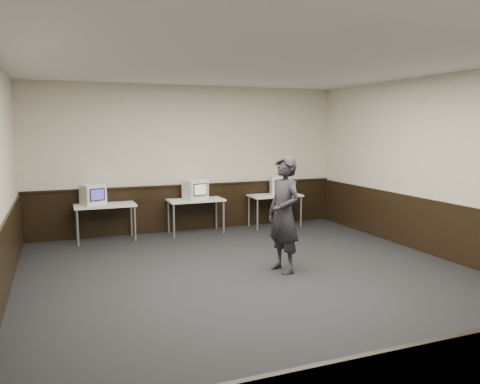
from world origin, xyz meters
name	(u,v)px	position (x,y,z in m)	size (l,w,h in m)	color
floor	(264,284)	(0.00, 0.00, 0.00)	(8.00, 8.00, 0.00)	black
ceiling	(266,61)	(0.00, 0.00, 3.20)	(8.00, 8.00, 0.00)	white
back_wall	(190,159)	(0.00, 4.00, 1.60)	(7.00, 7.00, 0.00)	beige
right_wall	(452,168)	(3.50, 0.00, 1.60)	(8.00, 8.00, 0.00)	beige
wainscot_back	(191,208)	(0.00, 3.98, 0.50)	(6.98, 0.04, 1.00)	black
wainscot_right	(448,232)	(3.48, 0.00, 0.50)	(0.04, 7.98, 1.00)	black
wainscot_rail	(191,185)	(0.00, 3.96, 1.02)	(6.98, 0.06, 0.04)	black
desk_left	(105,208)	(-1.90, 3.60, 0.68)	(1.20, 0.60, 0.75)	silver
desk_center	(196,202)	(0.00, 3.60, 0.68)	(1.20, 0.60, 0.75)	silver
desk_right	(275,198)	(1.90, 3.60, 0.68)	(1.20, 0.60, 0.75)	silver
emac_left	(93,195)	(-2.12, 3.64, 0.96)	(0.53, 0.54, 0.41)	white
emac_center	(195,189)	(-0.02, 3.58, 0.97)	(0.52, 0.53, 0.43)	white
emac_right	(280,185)	(2.03, 3.63, 0.96)	(0.52, 0.53, 0.42)	white
person	(284,214)	(0.54, 0.45, 0.92)	(0.67, 0.44, 1.85)	#232227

